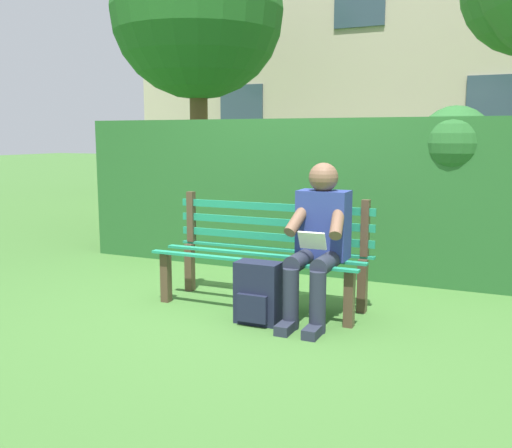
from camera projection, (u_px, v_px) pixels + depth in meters
The scene contains 7 objects.
ground at pixel (261, 307), 4.65m from camera, with size 60.00×60.00×0.00m, color #3D6B2D.
park_bench at pixel (266, 251), 4.67m from camera, with size 1.71×0.54×0.88m.
person_seated at pixel (318, 238), 4.26m from camera, with size 0.44×0.73×1.17m.
hedge_backdrop at pixel (310, 190), 5.96m from camera, with size 4.82×0.82×1.63m.
building_facade at pixel (378, 48), 11.51m from camera, with size 9.16×3.12×6.19m.
backpack at pixel (258, 293), 4.22m from camera, with size 0.33×0.25×0.46m.
tree_far at pixel (193, 17), 8.82m from camera, with size 2.75×2.62×4.53m.
Camera 1 is at (-1.81, 4.12, 1.37)m, focal length 40.48 mm.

